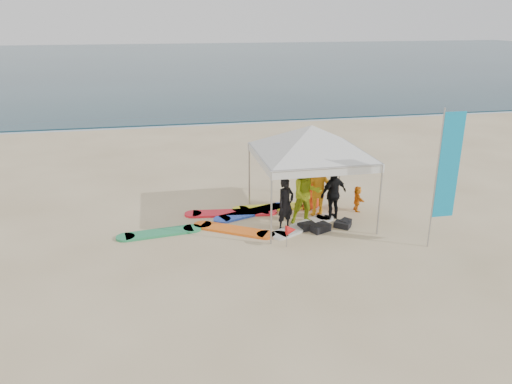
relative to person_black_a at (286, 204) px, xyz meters
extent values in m
plane|color=beige|center=(-0.45, -2.49, -0.80)|extent=(120.00, 120.00, 0.00)
cube|color=#0C2633|center=(-0.45, 57.51, -0.76)|extent=(160.00, 84.00, 0.08)
cube|color=silver|center=(-0.45, 15.71, -0.79)|extent=(160.00, 1.20, 0.01)
imported|color=black|center=(0.00, 0.00, 0.00)|extent=(0.69, 0.61, 1.59)
imported|color=#A4BB1A|center=(0.73, 0.32, 0.16)|extent=(0.94, 0.74, 1.92)
imported|color=orange|center=(1.27, 0.88, 0.15)|extent=(1.25, 0.75, 1.89)
imported|color=black|center=(1.65, 0.48, 0.04)|extent=(1.06, 0.74, 1.67)
imported|color=red|center=(1.22, 1.41, 0.03)|extent=(0.97, 0.87, 1.66)
imported|color=orange|center=(2.66, 0.95, -0.38)|extent=(0.34, 0.81, 0.84)
cylinder|color=#A5A5A8|center=(-0.65, 2.27, 0.26)|extent=(0.05, 0.05, 2.12)
cylinder|color=#A5A5A8|center=(2.53, 2.27, 0.26)|extent=(0.05, 0.05, 2.12)
cylinder|color=#A5A5A8|center=(-0.65, -0.91, 0.26)|extent=(0.05, 0.05, 2.12)
cylinder|color=#A5A5A8|center=(2.53, -0.91, 0.26)|extent=(0.05, 0.05, 2.12)
cube|color=silver|center=(0.94, -0.91, 1.20)|extent=(3.28, 0.02, 0.24)
cube|color=silver|center=(0.94, 2.27, 1.20)|extent=(3.28, 0.02, 0.24)
cube|color=silver|center=(-0.65, 0.68, 1.20)|extent=(0.02, 3.28, 0.24)
cube|color=silver|center=(2.53, 0.68, 1.20)|extent=(0.02, 3.28, 0.24)
pyramid|color=silver|center=(0.94, 0.68, 2.17)|extent=(4.50, 4.50, 0.85)
cylinder|color=#A5A5A8|center=(3.55, -1.95, 1.13)|extent=(0.04, 0.04, 3.85)
cube|color=#0C90C3|center=(3.88, -1.95, 1.51)|extent=(0.60, 0.03, 2.86)
cylinder|color=#A5A5A8|center=(-0.27, -1.19, -0.50)|extent=(0.02, 0.02, 0.60)
cone|color=red|center=(-0.15, -1.19, -0.30)|extent=(0.28, 0.28, 0.28)
cube|color=black|center=(0.98, -0.37, -0.69)|extent=(0.66, 0.56, 0.22)
cube|color=black|center=(1.71, -0.24, -0.71)|extent=(0.55, 0.52, 0.18)
cube|color=black|center=(0.66, -0.11, -0.72)|extent=(0.57, 0.49, 0.16)
cube|color=black|center=(1.85, -0.13, -0.70)|extent=(0.44, 0.43, 0.20)
cube|color=#FCFE2A|center=(-0.01, 1.70, -0.76)|extent=(2.11, 0.58, 0.07)
cube|color=#278F57|center=(-3.69, 0.39, -0.76)|extent=(2.00, 0.78, 0.07)
cube|color=red|center=(-1.41, 1.50, -0.76)|extent=(2.47, 0.84, 0.07)
cube|color=orange|center=(-1.54, 0.17, -0.76)|extent=(2.01, 1.55, 0.07)
cube|color=silver|center=(0.56, 0.02, -0.76)|extent=(2.00, 1.47, 0.07)
cube|color=blue|center=(-0.74, 1.40, -0.76)|extent=(2.23, 1.27, 0.07)
camera|label=1|loc=(-3.62, -13.21, 5.27)|focal=35.00mm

